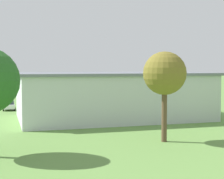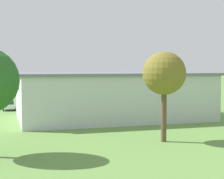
{
  "view_description": "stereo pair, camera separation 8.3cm",
  "coord_description": "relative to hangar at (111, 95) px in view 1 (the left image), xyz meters",
  "views": [
    {
      "loc": [
        17.54,
        83.55,
        7.53
      ],
      "look_at": [
        -4.92,
        11.41,
        2.8
      ],
      "focal_mm": 59.29,
      "sensor_mm": 36.0,
      "label": 1
    },
    {
      "loc": [
        17.46,
        83.57,
        7.53
      ],
      "look_at": [
        -4.92,
        11.41,
        2.8
      ],
      "focal_mm": 59.29,
      "sensor_mm": 36.0,
      "label": 2
    }
  ],
  "objects": [
    {
      "name": "biplane",
      "position": [
        -11.32,
        -26.93,
        0.37
      ],
      "size": [
        7.54,
        9.54,
        3.85
      ],
      "color": "silver"
    },
    {
      "name": "ground_plane",
      "position": [
        -1.68,
        -32.37,
        -3.33
      ],
      "size": [
        400.0,
        400.0,
        0.0
      ],
      "primitive_type": "plane",
      "color": "#608C42"
    },
    {
      "name": "person_beside_truck",
      "position": [
        -3.14,
        -16.31,
        -2.57
      ],
      "size": [
        0.47,
        0.47,
        1.54
      ],
      "color": "navy",
      "rests_on": "ground_plane"
    },
    {
      "name": "car_orange",
      "position": [
        -11.37,
        -13.91,
        -2.46
      ],
      "size": [
        2.18,
        4.16,
        1.68
      ],
      "color": "orange",
      "rests_on": "ground_plane"
    },
    {
      "name": "hangar",
      "position": [
        0.0,
        0.0,
        0.0
      ],
      "size": [
        26.98,
        16.54,
        6.64
      ],
      "color": "silver",
      "rests_on": "ground_plane"
    },
    {
      "name": "tree_at_field_edge",
      "position": [
        -0.02,
        17.74,
        3.45
      ],
      "size": [
        4.32,
        4.32,
        9.02
      ],
      "color": "brown",
      "rests_on": "ground_plane"
    },
    {
      "name": "car_white",
      "position": [
        14.03,
        -14.7,
        -2.48
      ],
      "size": [
        2.1,
        4.01,
        1.66
      ],
      "color": "white",
      "rests_on": "ground_plane"
    },
    {
      "name": "car_silver",
      "position": [
        7.36,
        -15.24,
        -2.54
      ],
      "size": [
        2.33,
        4.79,
        1.5
      ],
      "color": "#B7B7BC",
      "rests_on": "ground_plane"
    },
    {
      "name": "person_crossing_taxiway",
      "position": [
        -9.75,
        -17.46,
        -2.5
      ],
      "size": [
        0.53,
        0.53,
        1.67
      ],
      "color": "orange",
      "rests_on": "ground_plane"
    },
    {
      "name": "person_by_parked_cars",
      "position": [
        3.83,
        -17.38,
        -2.45
      ],
      "size": [
        0.52,
        0.52,
        1.75
      ],
      "color": "navy",
      "rests_on": "ground_plane"
    }
  ]
}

